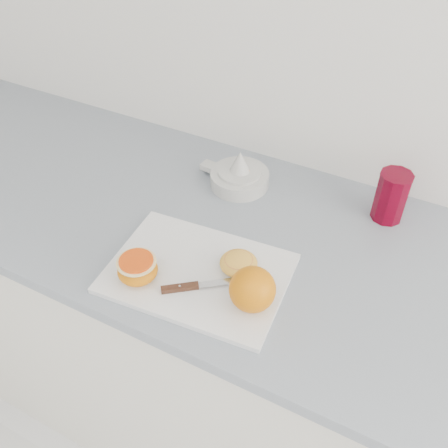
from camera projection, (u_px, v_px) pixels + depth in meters
name	position (u px, v px, depth m)	size (l,w,h in m)	color
counter	(284.00, 369.00, 1.35)	(2.62, 0.64, 0.89)	white
cutting_board	(198.00, 273.00, 1.00)	(0.35, 0.25, 0.01)	white
whole_orange	(252.00, 289.00, 0.90)	(0.09, 0.09, 0.09)	orange
half_orange	(137.00, 269.00, 0.97)	(0.08, 0.08, 0.05)	orange
squeezed_shell	(239.00, 263.00, 0.99)	(0.08, 0.08, 0.03)	gold
paring_knife	(188.00, 287.00, 0.96)	(0.14, 0.11, 0.01)	#4C281D
citrus_juicer	(239.00, 176.00, 1.21)	(0.18, 0.14, 0.10)	silver
red_tumbler	(391.00, 198.00, 1.10)	(0.07, 0.07, 0.12)	#620014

